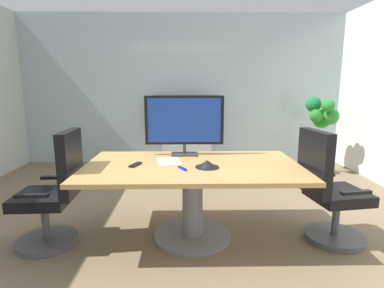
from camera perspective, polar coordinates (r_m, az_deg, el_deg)
ground_plane at (r=3.29m, az=-2.21°, el=-16.12°), size 7.11×7.11×0.00m
wall_back_glass_partition at (r=5.96m, az=-1.76°, el=9.96°), size 6.11×0.10×2.79m
conference_table at (r=2.99m, az=0.09°, el=-7.16°), size 2.05×1.18×0.75m
office_chair_left at (r=3.17m, az=-24.22°, el=-9.19°), size 0.60×0.58×1.09m
office_chair_right at (r=3.23m, az=24.03°, el=-8.82°), size 0.63×0.61×1.09m
tv_monitor at (r=3.28m, az=-1.43°, el=4.13°), size 0.84×0.18×0.64m
wall_display_unit at (r=5.70m, az=-0.99°, el=0.29°), size 1.20×0.36×1.31m
potted_plant at (r=5.65m, az=22.80°, el=2.74°), size 0.53×0.64×1.30m
conference_phone at (r=2.83m, az=2.83°, el=-3.77°), size 0.22×0.22×0.07m
remote_control at (r=2.94m, az=-10.46°, el=-3.79°), size 0.11×0.18×0.02m
whiteboard_marker at (r=2.77m, az=-1.80°, el=-4.54°), size 0.08×0.12×0.02m
paper_notepad at (r=3.04m, az=-4.25°, el=-3.24°), size 0.27×0.34×0.01m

